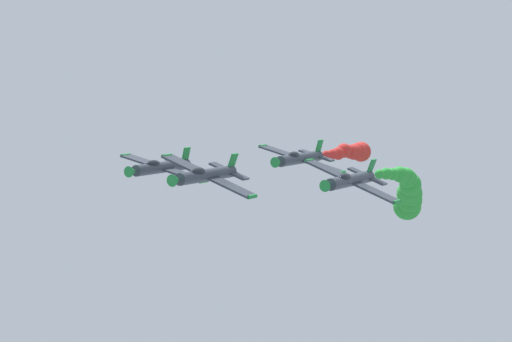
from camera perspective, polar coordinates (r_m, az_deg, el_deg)
airplane_lead at (r=95.29m, az=-2.65°, el=-0.21°), size 9.08×10.35×3.69m
airplane_left_inner at (r=98.49m, az=4.93°, el=-0.48°), size 9.03×10.35×3.83m
smoke_trail_left_inner at (r=127.32m, az=7.94°, el=-1.17°), size 9.29×30.05×8.62m
airplane_right_inner at (r=105.74m, az=-4.98°, el=0.20°), size 9.38×10.35×3.12m
airplane_left_outer at (r=110.89m, az=2.28°, el=0.67°), size 9.33×10.35×3.23m
smoke_trail_left_outer at (r=126.13m, az=5.12°, el=1.00°), size 2.95×14.45×2.61m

